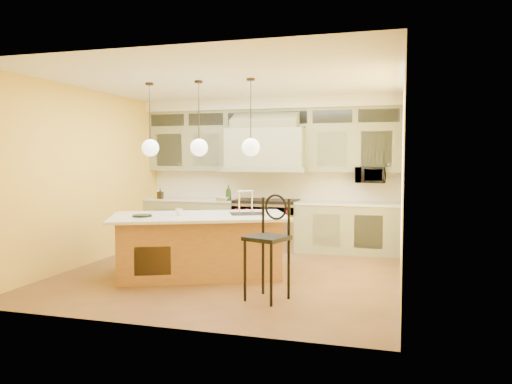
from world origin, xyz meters
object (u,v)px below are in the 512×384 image
(range, at_px, (266,224))
(microwave, at_px, (370,175))
(kitchen_island, at_px, (200,244))
(counter_stool, at_px, (269,239))

(range, relative_size, microwave, 2.21)
(range, relative_size, kitchen_island, 0.41)
(counter_stool, relative_size, microwave, 2.42)
(microwave, bearing_deg, counter_stool, -106.78)
(kitchen_island, bearing_deg, microwave, 22.88)
(range, bearing_deg, kitchen_island, -99.35)
(counter_stool, bearing_deg, range, 124.98)
(range, bearing_deg, microwave, 3.12)
(range, height_order, counter_stool, counter_stool)
(microwave, bearing_deg, kitchen_island, -133.16)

